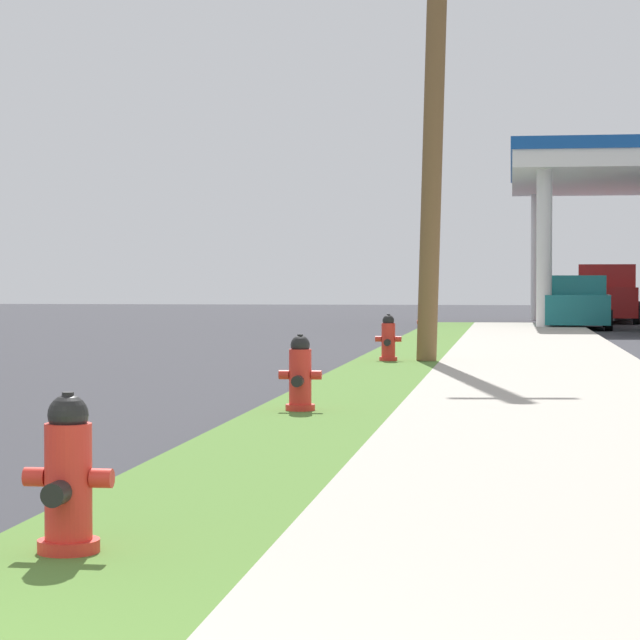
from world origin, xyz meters
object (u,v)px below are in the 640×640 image
Objects in this scene: fire_hydrant_second at (300,377)px; truck_red_at_forecourt at (607,296)px; fire_hydrant_fourth at (426,323)px; fire_hydrant_third at (388,340)px; car_teal_by_near_pump at (578,304)px; fire_hydrant_nearest at (68,483)px; utility_pole_midground at (434,91)px.

fire_hydrant_second is 0.13× the size of truck_red_at_forecourt.
truck_red_at_forecourt is at bearing 81.19° from fire_hydrant_second.
fire_hydrant_third is at bearing -90.14° from fire_hydrant_fourth.
fire_hydrant_third is 19.53m from car_teal_by_near_pump.
fire_hydrant_fourth is (0.02, 9.39, 0.00)m from fire_hydrant_third.
fire_hydrant_third is (0.09, 15.56, 0.00)m from fire_hydrant_nearest.
utility_pole_midground reaches higher than fire_hydrant_nearest.
car_teal_by_near_pump reaches higher than fire_hydrant_second.
truck_red_at_forecourt is (5.30, 34.16, 0.47)m from fire_hydrant_second.
truck_red_at_forecourt reaches higher than fire_hydrant_fourth.
utility_pole_midground is at bearing -85.72° from fire_hydrant_fourth.
fire_hydrant_third is at bearing -175.76° from utility_pole_midground.
car_teal_by_near_pump reaches higher than fire_hydrant_third.
utility_pole_midground reaches higher than fire_hydrant_second.
truck_red_at_forecourt is at bearing 78.54° from fire_hydrant_third.
utility_pole_midground is at bearing -99.47° from car_teal_by_near_pump.
fire_hydrant_fourth is at bearing 89.61° from fire_hydrant_second.
utility_pole_midground is (0.81, 15.62, 3.98)m from fire_hydrant_nearest.
fire_hydrant_second is 0.16× the size of car_teal_by_near_pump.
fire_hydrant_second is 8.53m from fire_hydrant_third.
car_teal_by_near_pump is at bearing 81.76° from fire_hydrant_second.
car_teal_by_near_pump is at bearing 68.26° from fire_hydrant_fourth.
fire_hydrant_third is at bearing -101.54° from car_teal_by_near_pump.
fire_hydrant_second is 27.95m from car_teal_by_near_pump.
fire_hydrant_fourth is 0.13× the size of truck_red_at_forecourt.
fire_hydrant_fourth is 0.09× the size of utility_pole_midground.
car_teal_by_near_pump reaches higher than fire_hydrant_nearest.
car_teal_by_near_pump is at bearing 83.43° from fire_hydrant_nearest.
fire_hydrant_third is 0.13× the size of truck_red_at_forecourt.
fire_hydrant_fourth is at bearing 94.28° from utility_pole_midground.
car_teal_by_near_pump is (3.88, 9.73, 0.28)m from fire_hydrant_fourth.
fire_hydrant_second is 17.92m from fire_hydrant_fourth.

